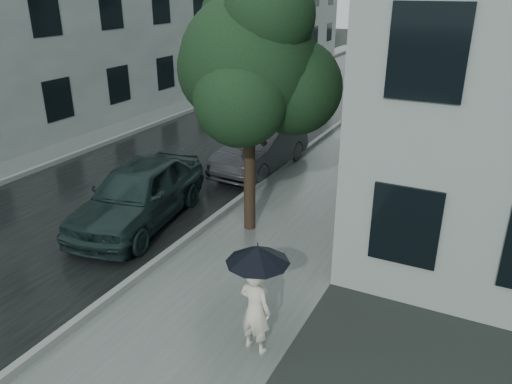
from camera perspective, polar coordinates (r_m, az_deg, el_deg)
The scene contains 14 objects.
ground at distance 9.89m, azimuth -5.68°, elevation -11.81°, with size 120.00×120.00×0.00m, color black.
sidewalk at distance 20.07m, azimuth 13.41°, elevation 5.99°, with size 3.50×60.00×0.01m, color slate.
kerb_near at distance 20.52m, azimuth 8.47°, elevation 6.93°, with size 0.15×60.00×0.15m, color slate.
asphalt_road at distance 21.83m, azimuth -0.35°, elevation 7.94°, with size 6.85×60.00×0.00m, color black.
kerb_far at distance 23.55m, azimuth -8.06°, elevation 9.01°, with size 0.15×60.00×0.15m, color slate.
sidewalk_far at distance 24.09m, azimuth -9.90°, elevation 9.04°, with size 1.70×60.00×0.01m, color #4C5451.
building_far_a at distance 23.52m, azimuth -25.80°, elevation 18.63°, with size 7.02×20.00×9.50m.
building_far_b at distance 41.12m, azimuth 0.21°, elevation 20.57°, with size 7.02×18.00×8.00m.
pedestrian at distance 8.18m, azimuth -0.12°, elevation -13.30°, with size 0.56×0.37×1.54m, color silver.
umbrella at distance 7.64m, azimuth 0.21°, elevation -7.11°, with size 1.06×1.06×1.04m.
street_tree at distance 11.27m, azimuth -0.53°, elevation 14.66°, with size 3.98×3.61×5.95m.
lamp_post at distance 21.35m, azimuth 10.30°, elevation 16.11°, with size 0.83×0.45×5.70m.
car_near at distance 12.68m, azimuth -13.26°, elevation -0.12°, with size 1.86×4.61×1.57m, color #182929.
car_far at distance 16.02m, azimuth 0.59°, elevation 5.01°, with size 1.48×4.23×1.39m, color #27292D.
Camera 1 is at (4.48, -6.81, 5.60)m, focal length 35.00 mm.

